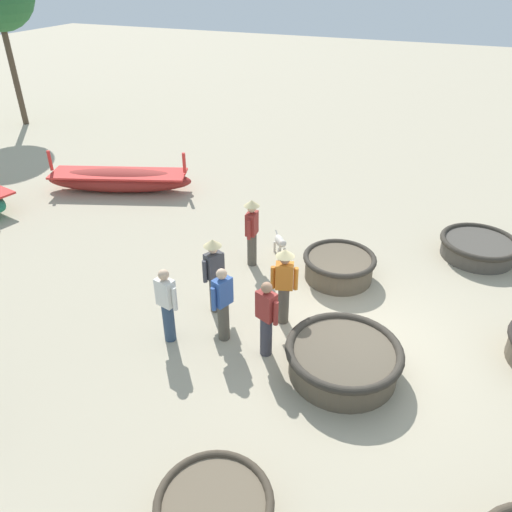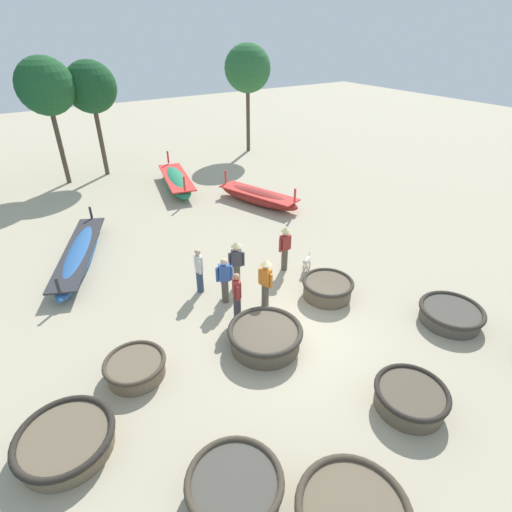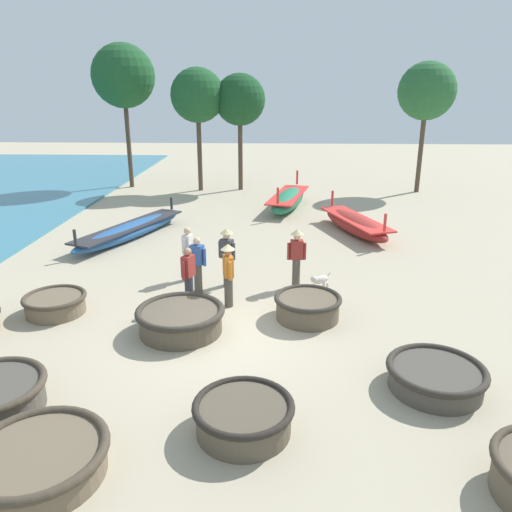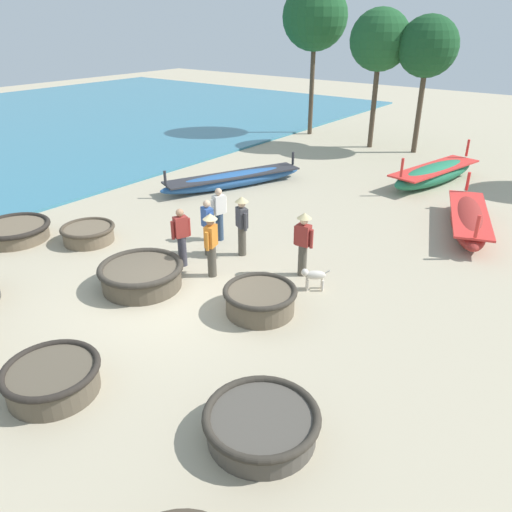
# 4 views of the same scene
# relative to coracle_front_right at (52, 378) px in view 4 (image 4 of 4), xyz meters

# --- Properties ---
(ground_plane) EXTENTS (80.00, 80.00, 0.00)m
(ground_plane) POSITION_rel_coracle_front_right_xyz_m (-0.78, 3.43, -0.30)
(ground_plane) COLOR tan
(coracle_front_right) EXTENTS (1.67, 1.67, 0.55)m
(coracle_front_right) POSITION_rel_coracle_front_right_xyz_m (0.00, 0.00, 0.00)
(coracle_front_right) COLOR brown
(coracle_front_right) RESTS_ON ground
(coracle_nearest) EXTENTS (1.64, 1.64, 0.59)m
(coracle_nearest) POSITION_rel_coracle_front_right_xyz_m (1.28, 4.26, 0.02)
(coracle_nearest) COLOR brown
(coracle_nearest) RESTS_ON ground
(coracle_upturned) EXTENTS (2.01, 2.01, 0.49)m
(coracle_upturned) POSITION_rel_coracle_front_right_xyz_m (-6.79, 3.10, -0.03)
(coracle_upturned) COLOR brown
(coracle_upturned) RESTS_ON ground
(coracle_far_right) EXTENTS (1.53, 1.53, 0.49)m
(coracle_far_right) POSITION_rel_coracle_front_right_xyz_m (-4.95, 4.29, -0.03)
(coracle_far_right) COLOR brown
(coracle_far_right) RESTS_ON ground
(coracle_weathered) EXTENTS (2.03, 2.03, 0.60)m
(coracle_weathered) POSITION_rel_coracle_front_right_xyz_m (-1.66, 3.44, 0.03)
(coracle_weathered) COLOR brown
(coracle_weathered) RESTS_ON ground
(coracle_far_left) EXTENTS (1.83, 1.83, 0.48)m
(coracle_far_left) POSITION_rel_coracle_front_right_xyz_m (3.48, 1.36, -0.03)
(coracle_far_left) COLOR #4C473F
(coracle_far_left) RESTS_ON ground
(long_boat_white_hull) EXTENTS (3.18, 5.77, 1.01)m
(long_boat_white_hull) POSITION_rel_coracle_front_right_xyz_m (-4.90, 10.79, -0.00)
(long_boat_white_hull) COLOR #285693
(long_boat_white_hull) RESTS_ON ground
(long_boat_red_hull) EXTENTS (2.45, 4.57, 1.26)m
(long_boat_red_hull) POSITION_rel_coracle_front_right_xyz_m (3.52, 11.77, 0.06)
(long_boat_red_hull) COLOR maroon
(long_boat_red_hull) RESTS_ON ground
(long_boat_blue_hull) EXTENTS (2.16, 5.06, 1.39)m
(long_boat_blue_hull) POSITION_rel_coracle_front_right_xyz_m (1.04, 15.83, 0.10)
(long_boat_blue_hull) COLOR #237551
(long_boat_blue_hull) RESTS_ON ground
(fisherman_standing_right) EXTENTS (0.50, 0.33, 1.57)m
(fisherman_standing_right) POSITION_rel_coracle_front_right_xyz_m (-1.60, 5.76, 0.54)
(fisherman_standing_right) COLOR #4C473D
(fisherman_standing_right) RESTS_ON ground
(fisherman_with_hat) EXTENTS (0.30, 0.52, 1.57)m
(fisherman_with_hat) POSITION_rel_coracle_front_right_xyz_m (-2.02, 6.70, 0.54)
(fisherman_with_hat) COLOR #2D425B
(fisherman_with_hat) RESTS_ON ground
(fisherman_crouching) EXTENTS (0.53, 0.36, 1.67)m
(fisherman_crouching) POSITION_rel_coracle_front_right_xyz_m (1.07, 6.30, 0.66)
(fisherman_crouching) COLOR #4C473D
(fisherman_crouching) RESTS_ON ground
(fisherman_by_coracle) EXTENTS (0.36, 0.51, 1.67)m
(fisherman_by_coracle) POSITION_rel_coracle_front_right_xyz_m (-0.69, 4.88, 0.66)
(fisherman_by_coracle) COLOR #4C473D
(fisherman_by_coracle) RESTS_ON ground
(fisherman_standing_left) EXTENTS (0.33, 0.50, 1.57)m
(fisherman_standing_left) POSITION_rel_coracle_front_right_xyz_m (-1.70, 4.86, 0.54)
(fisherman_standing_left) COLOR #383842
(fisherman_standing_left) RESTS_ON ground
(fisherman_hauling) EXTENTS (0.49, 0.36, 1.67)m
(fisherman_hauling) POSITION_rel_coracle_front_right_xyz_m (-0.86, 6.30, 0.66)
(fisherman_hauling) COLOR #4C473D
(fisherman_hauling) RESTS_ON ground
(dog) EXTENTS (0.58, 0.47, 0.55)m
(dog) POSITION_rel_coracle_front_right_xyz_m (1.69, 5.82, 0.07)
(dog) COLOR beige
(dog) RESTS_ON ground
(tree_right_mid) EXTENTS (3.30, 3.30, 7.52)m
(tree_right_mid) POSITION_rel_coracle_front_right_xyz_m (-7.60, 20.67, 5.55)
(tree_right_mid) COLOR #4C3D2D
(tree_right_mid) RESTS_ON ground
(tree_left_mid) EXTENTS (2.77, 2.77, 6.30)m
(tree_left_mid) POSITION_rel_coracle_front_right_xyz_m (-3.60, 19.88, 4.59)
(tree_left_mid) COLOR #4C3D2D
(tree_left_mid) RESTS_ON ground
(tree_tall_back) EXTENTS (2.64, 2.64, 6.02)m
(tree_tall_back) POSITION_rel_coracle_front_right_xyz_m (-1.45, 20.17, 4.37)
(tree_tall_back) COLOR #4C3D2D
(tree_tall_back) RESTS_ON ground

